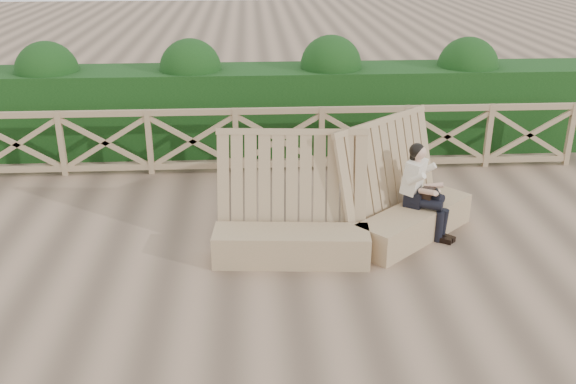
{
  "coord_description": "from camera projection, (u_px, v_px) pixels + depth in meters",
  "views": [
    {
      "loc": [
        -0.45,
        -6.7,
        3.89
      ],
      "look_at": [
        -0.03,
        0.4,
        0.9
      ],
      "focal_mm": 40.0,
      "sensor_mm": 36.0,
      "label": 1
    }
  ],
  "objects": [
    {
      "name": "bench",
      "position": [
        353.0,
        219.0,
        8.23
      ],
      "size": [
        3.54,
        1.88,
        1.55
      ],
      "rotation": [
        0.0,
        0.0,
        0.32
      ],
      "color": "#927D53",
      "rests_on": "ground"
    },
    {
      "name": "hedge",
      "position": [
        275.0,
        109.0,
        11.74
      ],
      "size": [
        12.0,
        1.2,
        1.5
      ],
      "primitive_type": "cube",
      "color": "black",
      "rests_on": "ground"
    },
    {
      "name": "ground",
      "position": [
        292.0,
        274.0,
        7.7
      ],
      "size": [
        60.0,
        60.0,
        0.0
      ],
      "primitive_type": "plane",
      "color": "brown",
      "rests_on": "ground"
    },
    {
      "name": "guardrail",
      "position": [
        279.0,
        140.0,
        10.71
      ],
      "size": [
        10.1,
        0.09,
        1.1
      ],
      "color": "olive",
      "rests_on": "ground"
    },
    {
      "name": "woman",
      "position": [
        422.0,
        187.0,
        8.44
      ],
      "size": [
        0.75,
        0.67,
        1.27
      ],
      "rotation": [
        0.0,
        0.0,
        0.98
      ],
      "color": "black",
      "rests_on": "ground"
    }
  ]
}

